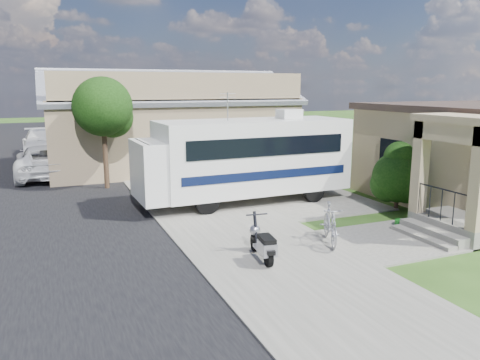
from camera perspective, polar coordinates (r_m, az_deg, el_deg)
name	(u,v)px	position (r m, az deg, el deg)	size (l,w,h in m)	color
ground	(292,242)	(12.97, 6.35, -7.49)	(120.00, 120.00, 0.00)	#203C10
street_slab	(11,191)	(21.18, -26.18, -1.18)	(9.00, 80.00, 0.02)	black
sidewalk_slab	(167,178)	(21.71, -8.86, 0.19)	(4.00, 80.00, 0.06)	#5F5D55
driveway_slab	(269,200)	(17.46, 3.54, -2.42)	(7.00, 6.00, 0.05)	#5F5D55
walk_slab	(404,238)	(13.87, 19.40, -6.71)	(4.00, 3.00, 0.05)	#5F5D55
warehouse	(166,128)	(25.50, -8.95, 6.28)	(12.50, 8.40, 5.04)	#887655
street_tree_a	(105,110)	(19.92, -16.11, 8.24)	(2.44, 2.40, 4.58)	black
street_tree_b	(85,100)	(29.87, -18.41, 9.26)	(2.44, 2.40, 4.73)	black
street_tree_c	(75,101)	(38.85, -19.44, 9.11)	(2.44, 2.40, 4.42)	black
motorhome	(246,157)	(16.83, 0.69, 2.86)	(7.74, 2.69, 3.94)	silver
shrub	(398,175)	(16.91, 18.74, 0.63)	(1.92, 1.83, 2.36)	black
scooter	(263,244)	(11.31, 2.80, -7.79)	(0.59, 1.57, 1.03)	black
bicycle	(330,226)	(12.72, 10.94, -5.50)	(0.50, 1.76, 1.06)	#9B9BA2
pickup_truck	(45,161)	(23.65, -22.68, 2.15)	(2.51, 5.44, 1.51)	white
van	(42,143)	(31.16, -22.95, 4.20)	(2.22, 5.45, 1.58)	white
garden_hose	(402,224)	(14.95, 19.11, -5.13)	(0.41, 0.41, 0.19)	#156D1A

